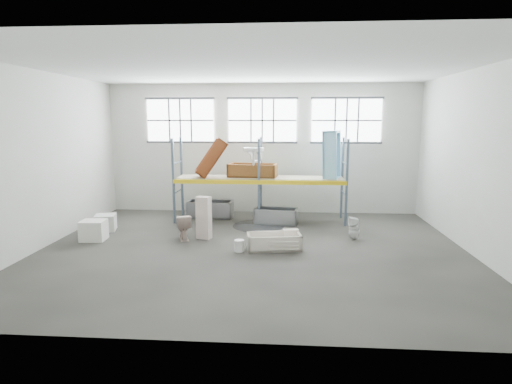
# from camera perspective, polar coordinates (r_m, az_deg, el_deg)

# --- Properties ---
(floor) EXTENTS (12.00, 10.00, 0.10)m
(floor) POSITION_cam_1_polar(r_m,az_deg,el_deg) (11.93, -0.51, -8.12)
(floor) COLOR #4C4841
(floor) RESTS_ON ground
(ceiling) EXTENTS (12.00, 10.00, 0.10)m
(ceiling) POSITION_cam_1_polar(r_m,az_deg,el_deg) (11.44, -0.55, 16.99)
(ceiling) COLOR silver
(ceiling) RESTS_ON ground
(wall_back) EXTENTS (12.00, 0.10, 5.00)m
(wall_back) POSITION_cam_1_polar(r_m,az_deg,el_deg) (16.42, 0.87, 5.90)
(wall_back) COLOR beige
(wall_back) RESTS_ON ground
(wall_front) EXTENTS (12.00, 0.10, 5.00)m
(wall_front) POSITION_cam_1_polar(r_m,az_deg,el_deg) (6.42, -4.11, -0.29)
(wall_front) COLOR #A2A296
(wall_front) RESTS_ON ground
(wall_left) EXTENTS (0.10, 10.00, 5.00)m
(wall_left) POSITION_cam_1_polar(r_m,az_deg,el_deg) (13.32, -27.51, 3.88)
(wall_left) COLOR #A5A498
(wall_left) RESTS_ON ground
(wall_right) EXTENTS (0.10, 10.00, 5.00)m
(wall_right) POSITION_cam_1_polar(r_m,az_deg,el_deg) (12.48, 28.43, 3.47)
(wall_right) COLOR beige
(wall_right) RESTS_ON ground
(window_left) EXTENTS (2.60, 0.04, 1.60)m
(window_left) POSITION_cam_1_polar(r_m,az_deg,el_deg) (16.76, -10.28, 9.59)
(window_left) COLOR white
(window_left) RESTS_ON wall_back
(window_mid) EXTENTS (2.60, 0.04, 1.60)m
(window_mid) POSITION_cam_1_polar(r_m,az_deg,el_deg) (16.28, 0.86, 9.74)
(window_mid) COLOR white
(window_mid) RESTS_ON wall_back
(window_right) EXTENTS (2.60, 0.04, 1.60)m
(window_right) POSITION_cam_1_polar(r_m,az_deg,el_deg) (16.41, 12.25, 9.52)
(window_right) COLOR white
(window_right) RESTS_ON wall_back
(rack_upright_la) EXTENTS (0.08, 0.08, 3.00)m
(rack_upright_la) POSITION_cam_1_polar(r_m,az_deg,el_deg) (14.89, -11.21, 1.44)
(rack_upright_la) COLOR slate
(rack_upright_la) RESTS_ON floor
(rack_upright_lb) EXTENTS (0.08, 0.08, 3.00)m
(rack_upright_lb) POSITION_cam_1_polar(r_m,az_deg,el_deg) (16.04, -10.10, 2.06)
(rack_upright_lb) COLOR slate
(rack_upright_lb) RESTS_ON floor
(rack_upright_ma) EXTENTS (0.08, 0.08, 3.00)m
(rack_upright_ma) POSITION_cam_1_polar(r_m,az_deg,el_deg) (14.40, 0.39, 1.34)
(rack_upright_ma) COLOR slate
(rack_upright_ma) RESTS_ON floor
(rack_upright_mb) EXTENTS (0.08, 0.08, 3.00)m
(rack_upright_mb) POSITION_cam_1_polar(r_m,az_deg,el_deg) (15.58, 0.67, 1.99)
(rack_upright_mb) COLOR slate
(rack_upright_mb) RESTS_ON floor
(rack_upright_ra) EXTENTS (0.08, 0.08, 3.00)m
(rack_upright_ra) POSITION_cam_1_polar(r_m,az_deg,el_deg) (14.52, 12.29, 1.19)
(rack_upright_ra) COLOR slate
(rack_upright_ra) RESTS_ON floor
(rack_upright_rb) EXTENTS (0.08, 0.08, 3.00)m
(rack_upright_rb) POSITION_cam_1_polar(r_m,az_deg,el_deg) (15.70, 11.68, 1.85)
(rack_upright_rb) COLOR slate
(rack_upright_rb) RESTS_ON floor
(rack_beam_front) EXTENTS (6.00, 0.10, 0.14)m
(rack_beam_front) POSITION_cam_1_polar(r_m,az_deg,el_deg) (14.40, 0.39, 1.34)
(rack_beam_front) COLOR yellow
(rack_beam_front) RESTS_ON floor
(rack_beam_back) EXTENTS (6.00, 0.10, 0.14)m
(rack_beam_back) POSITION_cam_1_polar(r_m,az_deg,el_deg) (15.58, 0.67, 1.99)
(rack_beam_back) COLOR yellow
(rack_beam_back) RESTS_ON floor
(shelf_deck) EXTENTS (5.90, 1.10, 0.03)m
(shelf_deck) POSITION_cam_1_polar(r_m,az_deg,el_deg) (14.98, 0.54, 1.98)
(shelf_deck) COLOR gray
(shelf_deck) RESTS_ON floor
(wet_patch) EXTENTS (1.80, 1.80, 0.00)m
(wet_patch) POSITION_cam_1_polar(r_m,az_deg,el_deg) (14.50, 0.33, -4.64)
(wet_patch) COLOR black
(wet_patch) RESTS_ON floor
(bathtub_beige) EXTENTS (1.60, 0.94, 0.44)m
(bathtub_beige) POSITION_cam_1_polar(r_m,az_deg,el_deg) (11.92, 2.47, -6.76)
(bathtub_beige) COLOR beige
(bathtub_beige) RESTS_ON floor
(cistern_spare) EXTENTS (0.47, 0.29, 0.42)m
(cistern_spare) POSITION_cam_1_polar(r_m,az_deg,el_deg) (12.26, 4.75, -6.04)
(cistern_spare) COLOR white
(cistern_spare) RESTS_ON bathtub_beige
(sink_in_tub) EXTENTS (0.54, 0.54, 0.15)m
(sink_in_tub) POSITION_cam_1_polar(r_m,az_deg,el_deg) (12.48, 2.34, -6.30)
(sink_in_tub) COLOR beige
(sink_in_tub) RESTS_ON bathtub_beige
(toilet_beige) EXTENTS (0.67, 0.87, 0.78)m
(toilet_beige) POSITION_cam_1_polar(r_m,az_deg,el_deg) (13.05, -9.89, -4.67)
(toilet_beige) COLOR beige
(toilet_beige) RESTS_ON floor
(cistern_tall) EXTENTS (0.48, 0.38, 1.31)m
(cistern_tall) POSITION_cam_1_polar(r_m,az_deg,el_deg) (12.96, -7.14, -3.50)
(cistern_tall) COLOR beige
(cistern_tall) RESTS_ON floor
(toilet_white) EXTENTS (0.34, 0.33, 0.72)m
(toilet_white) POSITION_cam_1_polar(r_m,az_deg,el_deg) (13.12, 13.25, -4.85)
(toilet_white) COLOR white
(toilet_white) RESTS_ON floor
(steel_tub_left) EXTENTS (1.70, 0.85, 0.61)m
(steel_tub_left) POSITION_cam_1_polar(r_m,az_deg,el_deg) (15.84, -6.25, -2.32)
(steel_tub_left) COLOR #97989F
(steel_tub_left) RESTS_ON floor
(steel_tub_right) EXTENTS (1.57, 0.90, 0.54)m
(steel_tub_right) POSITION_cam_1_polar(r_m,az_deg,el_deg) (14.79, 2.74, -3.29)
(steel_tub_right) COLOR #A0A3A9
(steel_tub_right) RESTS_ON floor
(rust_tub_flat) EXTENTS (1.82, 1.03, 0.49)m
(rust_tub_flat) POSITION_cam_1_polar(r_m,az_deg,el_deg) (15.07, -0.45, 2.95)
(rust_tub_flat) COLOR brown
(rust_tub_flat) RESTS_ON shelf_deck
(rust_tub_tilted) EXTENTS (1.31, 0.94, 1.44)m
(rust_tub_tilted) POSITION_cam_1_polar(r_m,az_deg,el_deg) (14.97, -6.13, 4.68)
(rust_tub_tilted) COLOR maroon
(rust_tub_tilted) RESTS_ON shelf_deck
(sink_on_shelf) EXTENTS (0.86, 0.77, 0.63)m
(sink_on_shelf) POSITION_cam_1_polar(r_m,az_deg,el_deg) (14.58, -0.34, 3.81)
(sink_on_shelf) COLOR silver
(sink_on_shelf) RESTS_ON rust_tub_flat
(blue_tub_upright) EXTENTS (0.76, 0.93, 1.73)m
(blue_tub_upright) POSITION_cam_1_polar(r_m,az_deg,el_deg) (14.92, 10.30, 4.94)
(blue_tub_upright) COLOR #89C9E9
(blue_tub_upright) RESTS_ON shelf_deck
(bucket) EXTENTS (0.37, 0.37, 0.33)m
(bucket) POSITION_cam_1_polar(r_m,az_deg,el_deg) (11.74, -2.29, -7.33)
(bucket) COLOR silver
(bucket) RESTS_ON floor
(carton_near) EXTENTS (0.75, 0.65, 0.61)m
(carton_near) POSITION_cam_1_polar(r_m,az_deg,el_deg) (13.69, -21.29, -4.89)
(carton_near) COLOR white
(carton_near) RESTS_ON floor
(carton_far) EXTENTS (0.77, 0.77, 0.53)m
(carton_far) POSITION_cam_1_polar(r_m,az_deg,el_deg) (14.75, -19.85, -3.94)
(carton_far) COLOR silver
(carton_far) RESTS_ON floor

